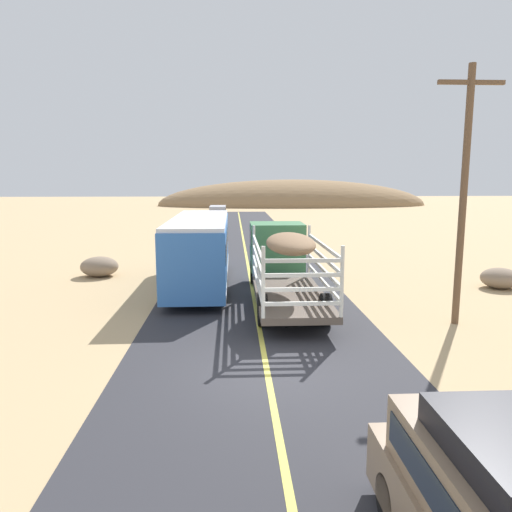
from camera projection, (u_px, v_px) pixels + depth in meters
ground_plane at (267, 372)px, 12.63m from camera, size 240.00×240.00×0.00m
road_surface at (267, 371)px, 12.63m from camera, size 8.00×120.00×0.02m
road_centre_line at (267, 371)px, 12.62m from camera, size 0.16×117.60×0.00m
livestock_truck at (281, 254)px, 20.74m from camera, size 2.53×9.70×3.02m
bus at (200, 250)px, 22.29m from camera, size 2.54×10.00×3.21m
car_far at (218, 214)px, 53.48m from camera, size 1.90×4.62×1.93m
power_pole_near at (464, 190)px, 16.09m from camera, size 2.20×0.24×8.69m
boulder_mid_field at (99, 267)px, 24.78m from camera, size 1.92×1.72×1.02m
boulder_far_horizon at (500, 278)px, 22.12m from camera, size 1.73×1.63×0.94m
distant_hill at (292, 205)px, 88.62m from camera, size 49.25×18.66×9.45m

